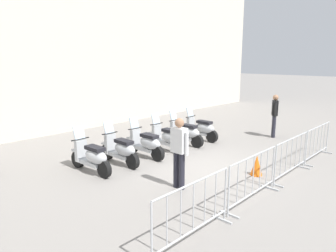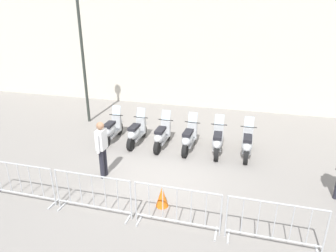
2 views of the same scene
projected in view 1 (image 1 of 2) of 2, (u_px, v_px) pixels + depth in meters
name	position (u px, v px, depth m)	size (l,w,h in m)	color
ground_plane	(202.00, 167.00, 8.96)	(120.00, 120.00, 0.00)	gray
motorcycle_0	(92.00, 157.00, 8.39)	(0.64, 1.72, 1.24)	black
motorcycle_1	(121.00, 150.00, 9.09)	(0.60, 1.72, 1.24)	black
motorcycle_2	(146.00, 144.00, 9.77)	(0.60, 1.72, 1.24)	black
motorcycle_3	(167.00, 138.00, 10.48)	(0.57, 1.73, 1.24)	black
motorcycle_4	(185.00, 133.00, 11.21)	(0.67, 1.71, 1.24)	black
motorcycle_5	(201.00, 129.00, 11.93)	(0.61, 1.72, 1.24)	black
barrier_segment_0	(193.00, 212.00, 5.19)	(1.97, 0.68, 1.07)	#B2B5B7
barrier_segment_1	(253.00, 179.00, 6.67)	(1.97, 0.68, 1.07)	#B2B5B7
barrier_segment_2	(291.00, 157.00, 8.14)	(1.97, 0.68, 1.07)	#B2B5B7
barrier_segment_3	(318.00, 143.00, 9.61)	(1.97, 0.68, 1.07)	#B2B5B7
officer_near_row_end	(275.00, 113.00, 12.32)	(0.46, 0.39, 1.73)	#23232D
officer_mid_plaza	(179.00, 149.00, 7.28)	(0.27, 0.55, 1.73)	#23232D
traffic_cone	(257.00, 165.00, 8.27)	(0.32, 0.32, 0.55)	orange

